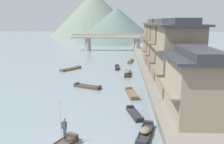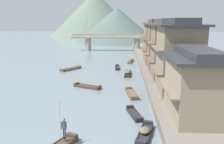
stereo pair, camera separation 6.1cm
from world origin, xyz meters
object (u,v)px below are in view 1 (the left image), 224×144
at_px(boat_crossing_west, 71,69).
at_px(house_waterfront_nearest, 196,84).
at_px(boat_moored_nearest, 145,133).
at_px(boat_midriver_drifting, 132,94).
at_px(house_waterfront_second, 178,56).
at_px(boat_moored_third, 128,73).
at_px(house_waterfront_far, 155,41).
at_px(boat_upstream_distant, 117,68).
at_px(boatman_person, 64,126).
at_px(house_waterfront_narrow, 165,44).
at_px(boat_moored_second, 131,61).
at_px(house_waterfront_tall, 167,49).
at_px(boat_moored_far, 87,87).
at_px(stone_bridge, 112,40).
at_px(boat_midriver_upstream, 135,114).

distance_m(boat_crossing_west, house_waterfront_nearest, 30.17).
height_order(boat_moored_nearest, boat_crossing_west, boat_moored_nearest).
distance_m(boat_midriver_drifting, house_waterfront_second, 7.42).
xyz_separation_m(boat_moored_third, house_waterfront_far, (5.69, 9.55, 4.83)).
bearing_deg(house_waterfront_far, boat_upstream_distant, -155.80).
distance_m(boatman_person, house_waterfront_narrow, 29.73).
xyz_separation_m(boatman_person, house_waterfront_far, (10.82, 34.53, 3.58)).
bearing_deg(house_waterfront_narrow, boat_moored_second, 115.80).
bearing_deg(house_waterfront_tall, boat_moored_far, -160.96).
bearing_deg(boat_moored_second, boat_midriver_drifting, -91.11).
relative_size(boat_moored_third, boat_crossing_west, 0.91).
height_order(boat_moored_far, boat_upstream_distant, boat_moored_far).
bearing_deg(boat_moored_nearest, stone_bridge, 95.26).
bearing_deg(boat_midriver_upstream, boat_moored_far, 121.46).
relative_size(boat_upstream_distant, stone_bridge, 0.16).
bearing_deg(boat_crossing_west, boat_moored_nearest, -66.56).
distance_m(boatman_person, boat_moored_third, 25.53).
bearing_deg(boat_upstream_distant, stone_bridge, 94.54).
height_order(boat_moored_second, house_waterfront_second, house_waterfront_second).
bearing_deg(boat_moored_far, stone_bridge, 88.06).
height_order(boatman_person, boat_moored_far, boatman_person).
bearing_deg(boatman_person, boat_crossing_west, 101.13).
distance_m(boat_moored_nearest, boat_midriver_drifting, 11.52).
bearing_deg(stone_bridge, house_waterfront_nearest, -79.80).
height_order(boat_moored_second, boat_moored_far, boat_moored_second).
relative_size(boat_moored_far, house_waterfront_narrow, 0.47).
xyz_separation_m(boat_moored_second, boat_moored_third, (-0.82, -13.92, 0.08)).
height_order(boatman_person, house_waterfront_narrow, house_waterfront_narrow).
relative_size(boat_moored_second, house_waterfront_tall, 0.59).
relative_size(boat_moored_far, house_waterfront_second, 0.47).
xyz_separation_m(boat_midriver_drifting, house_waterfront_nearest, (5.40, -8.77, 3.66)).
relative_size(house_waterfront_tall, house_waterfront_far, 1.00).
relative_size(boat_moored_third, boat_upstream_distant, 1.00).
bearing_deg(stone_bridge, boat_moored_far, -91.94).
distance_m(house_waterfront_tall, house_waterfront_far, 14.11).
relative_size(boatman_person, house_waterfront_nearest, 0.37).
bearing_deg(boat_midriver_drifting, boatman_person, -112.47).
relative_size(boat_moored_second, house_waterfront_narrow, 0.59).
bearing_deg(house_waterfront_tall, boat_moored_nearest, -103.97).
bearing_deg(house_waterfront_second, boat_moored_far, 162.15).
bearing_deg(house_waterfront_tall, boat_moored_third, 141.49).
distance_m(boat_moored_third, house_waterfront_far, 12.12).
bearing_deg(house_waterfront_narrow, house_waterfront_nearest, -92.00).
height_order(boat_midriver_upstream, boat_crossing_west, boat_midriver_upstream).
bearing_deg(stone_bridge, boat_moored_third, -83.02).
bearing_deg(boat_midriver_drifting, boat_upstream_distant, 97.44).
height_order(boat_crossing_west, house_waterfront_narrow, house_waterfront_narrow).
distance_m(boat_upstream_distant, boat_crossing_west, 9.07).
bearing_deg(boat_moored_far, house_waterfront_tall, 19.04).
relative_size(house_waterfront_nearest, house_waterfront_second, 0.94).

